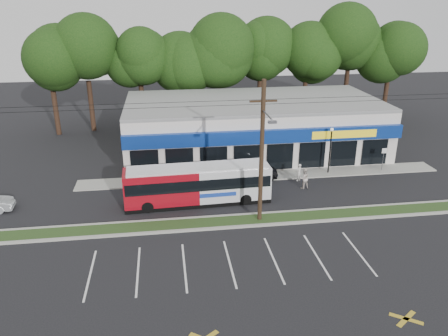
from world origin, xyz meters
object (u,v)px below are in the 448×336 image
at_px(lamp_post, 330,145).
at_px(car_dark, 252,171).
at_px(utility_pole, 260,149).
at_px(pedestrian_b, 304,178).
at_px(pedestrian_a, 299,172).
at_px(metrobus, 198,184).
at_px(sign_post, 384,155).

height_order(lamp_post, car_dark, lamp_post).
height_order(utility_pole, pedestrian_b, utility_pole).
relative_size(lamp_post, pedestrian_b, 2.44).
bearing_deg(pedestrian_a, metrobus, -16.05).
xyz_separation_m(lamp_post, sign_post, (5.00, -0.23, -1.12)).
xyz_separation_m(sign_post, pedestrian_a, (-8.13, -1.02, -0.78)).
height_order(utility_pole, lamp_post, utility_pole).
bearing_deg(lamp_post, car_dark, -177.55).
bearing_deg(utility_pole, lamp_post, 43.95).
height_order(metrobus, pedestrian_a, metrobus).
xyz_separation_m(sign_post, pedestrian_b, (-8.17, -2.57, -0.68)).
bearing_deg(sign_post, metrobus, -166.57).
relative_size(utility_pole, sign_post, 22.47).
relative_size(sign_post, car_dark, 0.50).
relative_size(utility_pole, car_dark, 11.31).
bearing_deg(metrobus, car_dark, 35.98).
xyz_separation_m(lamp_post, pedestrian_b, (-3.17, -2.80, -1.80)).
xyz_separation_m(sign_post, metrobus, (-17.06, -4.07, 0.02)).
distance_m(utility_pole, metrobus, 6.53).
bearing_deg(sign_post, utility_pole, -149.85).
xyz_separation_m(utility_pole, lamp_post, (8.17, 7.87, -2.74)).
xyz_separation_m(utility_pole, metrobus, (-3.90, 3.57, -3.84)).
relative_size(lamp_post, metrobus, 0.38).
distance_m(lamp_post, metrobus, 12.85).
bearing_deg(sign_post, pedestrian_a, -172.86).
relative_size(pedestrian_a, pedestrian_b, 0.89).
height_order(sign_post, pedestrian_b, sign_post).
distance_m(car_dark, pedestrian_b, 4.57).
bearing_deg(metrobus, lamp_post, 17.29).
height_order(lamp_post, pedestrian_a, lamp_post).
bearing_deg(utility_pole, car_dark, 81.23).
distance_m(sign_post, car_dark, 12.03).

